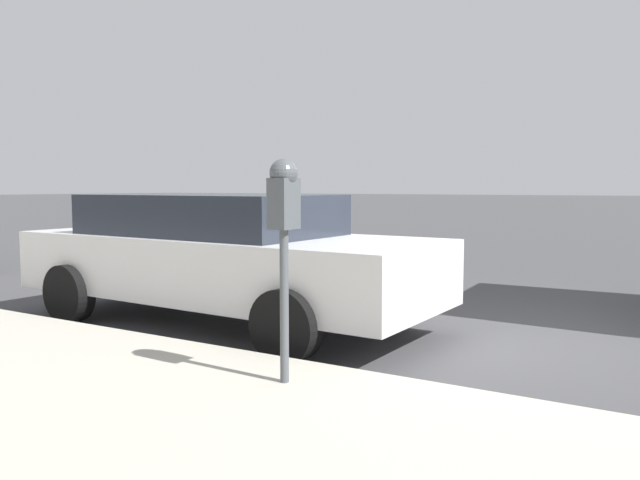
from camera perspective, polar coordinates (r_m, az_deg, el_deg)
name	(u,v)px	position (r m, az deg, el deg)	size (l,w,h in m)	color
ground_plane	(517,339)	(6.50, 17.58, -8.59)	(220.00, 220.00, 0.00)	#424244
parking_meter	(284,213)	(4.16, -3.32, 2.52)	(0.21, 0.19, 1.51)	#4C5156
car_white	(220,254)	(6.87, -9.09, -1.29)	(2.12, 4.83, 1.40)	silver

